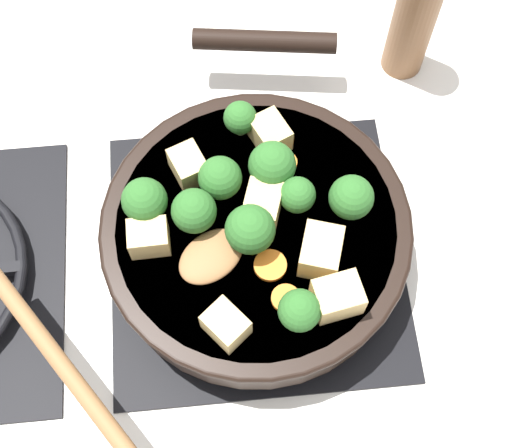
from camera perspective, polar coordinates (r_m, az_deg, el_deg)
ground_plane at (r=0.77m, az=-0.00°, el=-2.43°), size 2.40×2.40×0.00m
front_burner_grate at (r=0.76m, az=-0.00°, el=-2.09°), size 0.31×0.31×0.03m
skillet_pan at (r=0.72m, az=0.01°, el=-0.58°), size 0.41×0.31×0.05m
wooden_spoon at (r=0.66m, az=-10.29°, el=-7.74°), size 0.25×0.26×0.02m
tofu_cube_center_large at (r=0.73m, az=1.15°, el=7.20°), size 0.05×0.04×0.03m
tofu_cube_near_handle at (r=0.67m, az=5.21°, el=-2.21°), size 0.05×0.05×0.04m
tofu_cube_east_chunk at (r=0.68m, az=-8.58°, el=-1.09°), size 0.03×0.04×0.03m
tofu_cube_west_chunk at (r=0.65m, az=-2.43°, el=-8.07°), size 0.05×0.05×0.03m
tofu_cube_back_piece at (r=0.66m, az=6.53°, el=-5.82°), size 0.04×0.05×0.03m
tofu_cube_front_piece at (r=0.69m, az=0.53°, el=1.48°), size 0.05×0.04×0.03m
tofu_cube_mid_small at (r=0.71m, az=-5.43°, el=4.66°), size 0.05×0.04×0.03m
broccoli_floret_near_spoon at (r=0.68m, az=3.32°, el=2.31°), size 0.04×0.04×0.04m
broccoli_floret_center_top at (r=0.66m, az=-0.47°, el=-0.45°), size 0.05×0.05×0.05m
broccoli_floret_east_rim at (r=0.69m, az=-2.89°, el=3.68°), size 0.04×0.04×0.05m
broccoli_floret_west_rim at (r=0.68m, az=-8.91°, el=1.86°), size 0.04×0.04×0.05m
broccoli_floret_north_edge at (r=0.73m, az=-1.27°, el=8.47°), size 0.03×0.03×0.04m
broccoli_floret_south_cluster at (r=0.68m, az=7.63°, el=2.11°), size 0.04×0.04×0.05m
broccoli_floret_mid_floret at (r=0.69m, az=1.30°, el=4.73°), size 0.05×0.05×0.05m
broccoli_floret_small_inner at (r=0.67m, az=-4.98°, el=1.03°), size 0.04×0.04×0.05m
broccoli_floret_tall_stem at (r=0.64m, az=3.49°, el=-6.93°), size 0.04×0.04×0.05m
carrot_slice_orange_thin at (r=0.67m, az=2.40°, el=-5.97°), size 0.03×0.03×0.01m
carrot_slice_near_center at (r=0.73m, az=2.40°, el=4.94°), size 0.02×0.02×0.01m
carrot_slice_edge_slice at (r=0.68m, az=1.15°, el=-3.34°), size 0.03×0.03×0.01m
pepper_mill at (r=0.84m, az=12.75°, el=16.40°), size 0.05×0.05×0.21m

